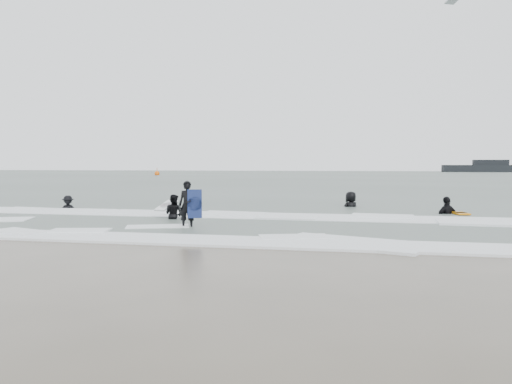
% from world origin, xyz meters
% --- Properties ---
extents(ground, '(320.00, 320.00, 0.00)m').
position_xyz_m(ground, '(0.00, 0.00, 0.00)').
color(ground, brown).
rests_on(ground, ground).
extents(sea, '(320.00, 320.00, 0.00)m').
position_xyz_m(sea, '(0.00, 80.00, 0.06)').
color(sea, '#47544C').
rests_on(sea, ground).
extents(surfer_centre, '(0.64, 0.45, 1.64)m').
position_xyz_m(surfer_centre, '(-1.69, 2.00, 0.00)').
color(surfer_centre, black).
rests_on(surfer_centre, ground).
extents(surfer_wading, '(0.89, 0.77, 1.56)m').
position_xyz_m(surfer_wading, '(-3.13, 4.30, 0.00)').
color(surfer_wading, black).
rests_on(surfer_wading, ground).
extents(surfer_breaker, '(1.13, 1.00, 1.52)m').
position_xyz_m(surfer_breaker, '(-9.95, 7.66, 0.00)').
color(surfer_breaker, black).
rests_on(surfer_breaker, ground).
extents(surfer_right_near, '(1.21, 1.03, 1.94)m').
position_xyz_m(surfer_right_near, '(7.57, 8.83, 0.00)').
color(surfer_right_near, black).
rests_on(surfer_right_near, ground).
extents(surfer_right_far, '(1.13, 1.12, 1.97)m').
position_xyz_m(surfer_right_far, '(3.40, 11.55, 0.00)').
color(surfer_right_far, black).
rests_on(surfer_right_far, ground).
extents(surf_foam, '(30.03, 9.06, 0.09)m').
position_xyz_m(surf_foam, '(0.00, 3.70, 0.04)').
color(surf_foam, white).
rests_on(surf_foam, ground).
extents(bodyboards, '(12.30, 7.28, 1.25)m').
position_xyz_m(bodyboards, '(1.08, 5.04, 0.50)').
color(bodyboards, '#0F1B49').
rests_on(bodyboards, ground).
extents(buoy, '(1.00, 1.00, 1.65)m').
position_xyz_m(buoy, '(-37.37, 79.79, 0.42)').
color(buoy, '#F15A0A').
rests_on(buoy, ground).
extents(vessel_horizon, '(26.36, 4.71, 3.58)m').
position_xyz_m(vessel_horizon, '(38.79, 142.55, 1.34)').
color(vessel_horizon, black).
rests_on(vessel_horizon, ground).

